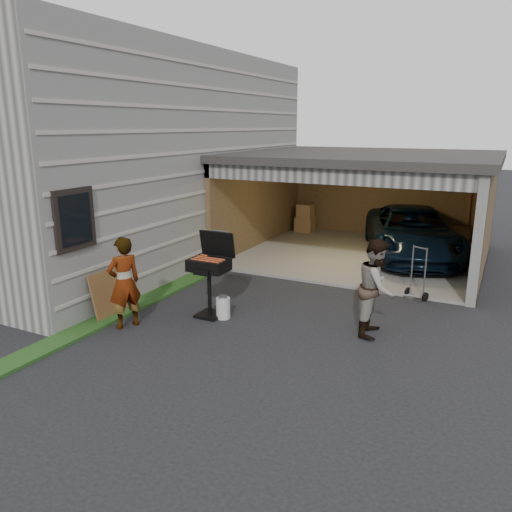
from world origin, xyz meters
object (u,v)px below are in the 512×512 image
Objects in this scene: bbq_grill at (210,268)px; hand_truck at (416,289)px; plywood_panel at (108,294)px; propane_tank at (223,308)px; minivan at (412,234)px; man at (377,287)px; woman at (124,283)px.

bbq_grill is 1.42× the size of hand_truck.
plywood_panel is at bearing -151.97° from bbq_grill.
propane_tank is 0.36× the size of hand_truck.
bbq_grill is at bearing 178.89° from propane_tank.
plywood_panel is at bearing -139.91° from minivan.
bbq_grill is at bearing 97.74° from man.
plywood_panel is at bearing -119.85° from hand_truck.
minivan is 6.78m from bbq_grill.
hand_truck reaches higher than propane_tank.
minivan is 8.41m from plywood_panel.
bbq_grill is (1.10, 1.17, 0.13)m from woman.
hand_truck is (3.40, 2.80, -0.76)m from bbq_grill.
minivan is 11.96× the size of propane_tank.
plywood_panel is 6.35m from hand_truck.
man reaches higher than hand_truck.
bbq_grill is 4.47m from hand_truck.
propane_tank is at bearing -129.24° from minivan.
woman is 1.61m from bbq_grill.
woman is 0.98× the size of man.
minivan is 3.53m from hand_truck.
man reaches higher than minivan.
hand_truck is (3.12, 2.80, 0.02)m from propane_tank.
plywood_panel is (-1.74, -0.93, -0.52)m from bbq_grill.
man is at bearing -74.32° from hand_truck.
minivan is 2.90× the size of woman.
propane_tank is 4.19m from hand_truck.
hand_truck is at bearing -96.35° from minivan.
hand_truck is (0.72, -3.43, -0.46)m from minivan.
minivan is 6.69m from propane_tank.
woman is at bearing -135.26° from minivan.
bbq_grill is 2.04m from plywood_panel.
man is 1.87× the size of plywood_panel.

